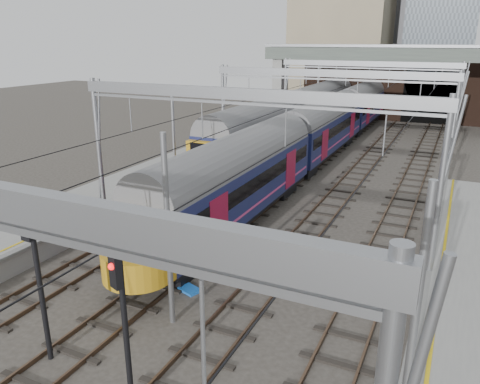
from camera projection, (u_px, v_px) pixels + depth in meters
The scene contains 12 objects.
ground at pixel (139, 353), 15.36m from camera, with size 160.00×160.00×0.00m, color #38332D.
tracks at pixel (291, 209), 28.24m from camera, with size 14.40×80.00×0.22m.
overhead_line at pixel (326, 89), 31.77m from camera, with size 16.80×80.00×8.00m.
retaining_wall at pixel (402, 85), 58.05m from camera, with size 28.00×2.75×9.00m.
overbridge at pixel (385, 63), 52.61m from camera, with size 28.00×3.00×9.25m.
train_main at pixel (346, 114), 47.34m from camera, with size 2.99×69.00×5.07m.
train_second at pixel (340, 97), 60.69m from camera, with size 3.08×71.17×5.21m.
signal_near_left at pixel (36, 269), 14.06m from camera, with size 0.37×0.48×5.16m.
signal_near_centre at pixel (123, 317), 11.99m from camera, with size 0.38×0.47×4.83m.
equip_cover_a at pixel (190, 290), 19.15m from camera, with size 0.86×0.61×0.10m, color blue.
equip_cover_b at pixel (264, 264), 21.31m from camera, with size 0.95×0.67×0.11m, color blue.
equip_cover_c at pixel (353, 287), 19.36m from camera, with size 0.77×0.54×0.09m, color blue.
Camera 1 is at (8.54, -10.29, 9.82)m, focal length 35.00 mm.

